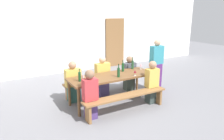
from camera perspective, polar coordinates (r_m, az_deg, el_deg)
The scene contains 19 objects.
ground_plane at distance 5.85m, azimuth 0.00°, elevation -8.53°, with size 24.00×24.00×0.00m, color slate.
back_wall at distance 8.67m, azimuth -12.00°, elevation 9.92°, with size 14.00×0.20×3.20m, color white.
wooden_door at distance 9.48m, azimuth 0.78°, elevation 7.34°, with size 0.90×0.06×2.10m, color olive.
tasting_table at distance 5.61m, azimuth 0.00°, elevation -2.20°, with size 2.31×0.80×0.75m.
bench_near at distance 5.16m, azimuth 3.90°, elevation -7.57°, with size 2.21×0.30×0.45m.
bench_far at distance 6.30m, azimuth -3.17°, elevation -3.27°, with size 2.21×0.30×0.45m.
wine_bottle_0 at distance 5.96m, azimuth 2.94°, elevation 0.77°, with size 0.07×0.07×0.32m.
wine_bottle_1 at distance 5.43m, azimuth 1.77°, elevation -0.58°, with size 0.07×0.07×0.35m.
wine_bottle_2 at distance 6.23m, azimuth 5.54°, elevation 1.47°, with size 0.07×0.07×0.35m.
wine_bottle_3 at distance 5.15m, azimuth -8.71°, elevation -1.73°, with size 0.07×0.07×0.31m.
wine_glass_0 at distance 5.20m, azimuth -7.75°, elevation -1.65°, with size 0.06×0.06×0.16m.
wine_glass_1 at distance 6.23m, azimuth 7.78°, elevation 1.30°, with size 0.08×0.08×0.17m.
wine_glass_2 at distance 5.57m, azimuth 6.20°, elevation -0.41°, with size 0.08×0.08×0.16m.
seated_guest_near_0 at distance 4.82m, azimuth -5.87°, elevation -6.76°, with size 0.33×0.24×1.16m.
seated_guest_near_1 at distance 5.72m, azimuth 10.63°, elevation -3.42°, with size 0.34×0.24×1.15m.
seated_guest_far_0 at distance 5.79m, azimuth -10.37°, elevation -3.43°, with size 0.42×0.24×1.12m.
seated_guest_far_1 at distance 6.11m, azimuth -2.57°, elevation -2.01°, with size 0.42×0.24×1.16m.
seated_guest_far_2 at distance 6.58m, azimuth 4.64°, elevation -1.14°, with size 0.39×0.24×1.07m.
standing_host at distance 6.57m, azimuth 11.75°, elevation 0.91°, with size 0.40×0.24×1.59m.
Camera 1 is at (-2.66, -4.64, 2.37)m, focal length 34.03 mm.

